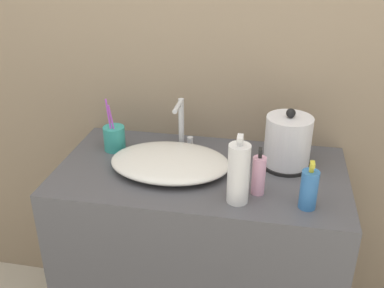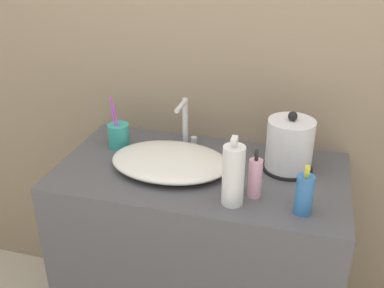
% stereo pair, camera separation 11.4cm
% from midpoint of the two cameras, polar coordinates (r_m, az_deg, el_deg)
% --- Properties ---
extents(wall_back, '(6.00, 0.04, 2.60)m').
position_cam_midpoint_polar(wall_back, '(1.73, 5.76, 14.57)').
color(wall_back, gray).
rests_on(wall_back, ground_plane).
extents(vanity_counter, '(1.03, 0.55, 0.85)m').
position_cam_midpoint_polar(vanity_counter, '(1.86, 2.82, -14.82)').
color(vanity_counter, '#4C4C51').
rests_on(vanity_counter, ground_plane).
extents(sink_basin, '(0.43, 0.31, 0.06)m').
position_cam_midpoint_polar(sink_basin, '(1.61, -0.79, -2.24)').
color(sink_basin, silver).
rests_on(sink_basin, vanity_counter).
extents(faucet, '(0.06, 0.12, 0.20)m').
position_cam_midpoint_polar(faucet, '(1.73, 1.07, 2.81)').
color(faucet, silver).
rests_on(faucet, vanity_counter).
extents(electric_kettle, '(0.18, 0.18, 0.22)m').
position_cam_midpoint_polar(electric_kettle, '(1.62, 14.24, -0.40)').
color(electric_kettle, black).
rests_on(electric_kettle, vanity_counter).
extents(toothbrush_cup, '(0.08, 0.08, 0.21)m').
position_cam_midpoint_polar(toothbrush_cup, '(1.77, -7.48, 1.07)').
color(toothbrush_cup, teal).
rests_on(toothbrush_cup, vanity_counter).
extents(lotion_bottle, '(0.05, 0.05, 0.16)m').
position_cam_midpoint_polar(lotion_bottle, '(1.41, 16.34, -6.18)').
color(lotion_bottle, '#3370B7').
rests_on(lotion_bottle, vanity_counter).
extents(shampoo_bottle, '(0.04, 0.04, 0.17)m').
position_cam_midpoint_polar(shampoo_bottle, '(1.45, 10.24, -4.28)').
color(shampoo_bottle, '#EAA8C6').
rests_on(shampoo_bottle, vanity_counter).
extents(mouthwash_bottle, '(0.07, 0.07, 0.23)m').
position_cam_midpoint_polar(mouthwash_bottle, '(1.39, 7.61, -3.98)').
color(mouthwash_bottle, white).
rests_on(mouthwash_bottle, vanity_counter).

